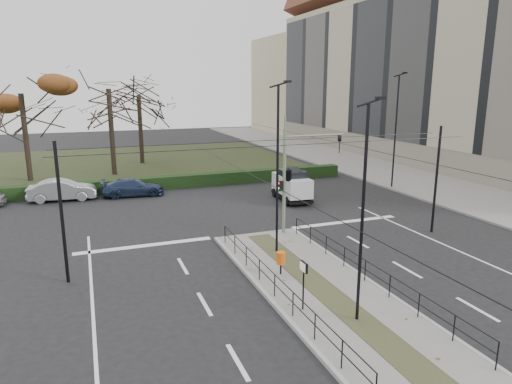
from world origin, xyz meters
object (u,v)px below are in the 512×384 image
(streetlamp_median_near, at_px, (363,212))
(parked_car_second, at_px, (62,190))
(traffic_light, at_px, (290,173))
(bare_tree_center, at_px, (139,100))
(info_panel, at_px, (304,272))
(parked_car_third, at_px, (133,187))
(white_van, at_px, (292,185))
(rust_tree, at_px, (21,94))
(bare_tree_near, at_px, (109,95))
(streetlamp_median_far, at_px, (278,168))
(streetlamp_sidewalk, at_px, (396,130))
(litter_bin, at_px, (281,258))

(streetlamp_median_near, relative_size, parked_car_second, 1.64)
(traffic_light, relative_size, bare_tree_center, 0.62)
(info_panel, xyz_separation_m, parked_car_third, (-3.85, 20.84, -0.93))
(white_van, distance_m, bare_tree_center, 22.29)
(rust_tree, bearing_deg, traffic_light, -54.56)
(bare_tree_near, bearing_deg, info_panel, -81.22)
(streetlamp_median_far, height_order, bare_tree_near, bare_tree_near)
(bare_tree_center, bearing_deg, rust_tree, -149.78)
(info_panel, distance_m, streetlamp_sidewalk, 22.95)
(parked_car_third, height_order, white_van, white_van)
(traffic_light, xyz_separation_m, litter_bin, (-2.79, -5.20, -2.64))
(streetlamp_median_far, bearing_deg, bare_tree_center, 95.52)
(info_panel, height_order, white_van, white_van)
(traffic_light, bearing_deg, rust_tree, 125.44)
(bare_tree_near, bearing_deg, bare_tree_center, 60.21)
(parked_car_second, xyz_separation_m, rust_tree, (-2.86, 8.22, 6.69))
(traffic_light, bearing_deg, streetlamp_sidewalk, 31.21)
(parked_car_third, xyz_separation_m, bare_tree_center, (2.47, 14.56, 5.96))
(parked_car_second, bearing_deg, rust_tree, 23.35)
(traffic_light, distance_m, info_panel, 9.28)
(litter_bin, height_order, parked_car_second, parked_car_second)
(traffic_light, relative_size, litter_bin, 5.79)
(parked_car_third, distance_m, white_van, 11.91)
(litter_bin, height_order, rust_tree, rust_tree)
(streetlamp_sidewalk, height_order, rust_tree, rust_tree)
(streetlamp_sidewalk, distance_m, parked_car_third, 20.82)
(streetlamp_sidewalk, bearing_deg, white_van, -175.32)
(bare_tree_near, bearing_deg, parked_car_third, -85.20)
(white_van, relative_size, rust_tree, 0.43)
(traffic_light, relative_size, white_van, 1.38)
(bare_tree_center, bearing_deg, litter_bin, -86.58)
(white_van, bearing_deg, litter_bin, -117.00)
(parked_car_third, bearing_deg, streetlamp_sidewalk, -99.48)
(streetlamp_median_far, bearing_deg, rust_tree, 119.00)
(bare_tree_near, bearing_deg, rust_tree, -177.29)
(traffic_light, height_order, white_van, traffic_light)
(streetlamp_median_near, distance_m, streetlamp_sidewalk, 22.74)
(traffic_light, bearing_deg, litter_bin, -118.24)
(bare_tree_center, bearing_deg, streetlamp_median_near, -85.58)
(traffic_light, distance_m, streetlamp_sidewalk, 14.88)
(streetlamp_median_near, bearing_deg, rust_tree, 113.01)
(parked_car_third, bearing_deg, parked_car_second, 89.37)
(parked_car_second, relative_size, bare_tree_near, 0.46)
(parked_car_second, bearing_deg, bare_tree_center, -23.30)
(litter_bin, distance_m, streetlamp_median_far, 4.42)
(litter_bin, bearing_deg, parked_car_third, 104.02)
(streetlamp_median_near, xyz_separation_m, parked_car_second, (-10.21, 22.55, -3.26))
(streetlamp_sidewalk, bearing_deg, info_panel, -134.82)
(info_panel, distance_m, parked_car_third, 21.21)
(streetlamp_sidewalk, relative_size, bare_tree_near, 0.87)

